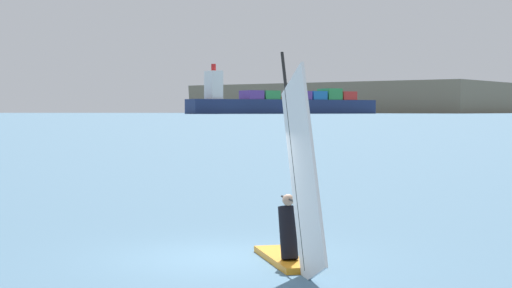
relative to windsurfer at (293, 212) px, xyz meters
name	(u,v)px	position (x,y,z in m)	size (l,w,h in m)	color
ground_plane	(226,258)	(-1.59, 0.50, -1.05)	(4000.00, 4000.00, 0.00)	#476B84
windsurfer	(293,212)	(0.00, 0.00, 0.00)	(2.56, 3.30, 4.15)	orange
cargo_ship	(284,103)	(-257.48, 665.47, 8.53)	(133.44, 155.03, 42.46)	navy
distant_headland	(258,100)	(-436.05, 1026.78, 15.64)	(722.56, 308.24, 33.38)	#756B56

